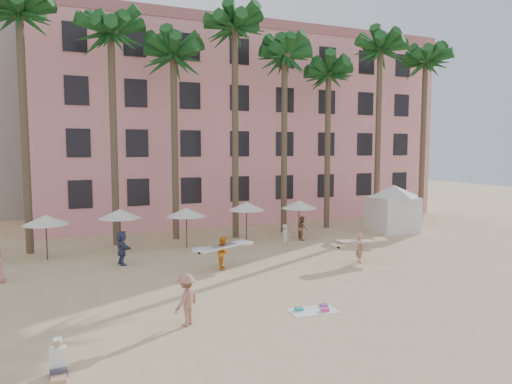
{
  "coord_description": "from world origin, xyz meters",
  "views": [
    {
      "loc": [
        -7.81,
        -15.27,
        6.16
      ],
      "look_at": [
        1.02,
        6.0,
        4.0
      ],
      "focal_mm": 32.0,
      "sensor_mm": 36.0,
      "label": 1
    }
  ],
  "objects": [
    {
      "name": "ground",
      "position": [
        0.0,
        0.0,
        0.0
      ],
      "size": [
        120.0,
        120.0,
        0.0
      ],
      "primitive_type": "plane",
      "color": "#D1B789",
      "rests_on": "ground"
    },
    {
      "name": "pink_hotel",
      "position": [
        7.0,
        26.0,
        8.0
      ],
      "size": [
        35.0,
        14.0,
        16.0
      ],
      "primitive_type": "cube",
      "color": "pink",
      "rests_on": "ground"
    },
    {
      "name": "palm_row",
      "position": [
        0.51,
        15.0,
        12.97
      ],
      "size": [
        44.4,
        5.4,
        16.3
      ],
      "color": "brown",
      "rests_on": "ground"
    },
    {
      "name": "umbrella_row",
      "position": [
        -3.0,
        12.5,
        2.33
      ],
      "size": [
        22.5,
        2.7,
        2.73
      ],
      "color": "#332B23",
      "rests_on": "ground"
    },
    {
      "name": "cabana",
      "position": [
        14.79,
        12.21,
        2.07
      ],
      "size": [
        4.82,
        4.82,
        3.5
      ],
      "color": "silver",
      "rests_on": "ground"
    },
    {
      "name": "beach_towel",
      "position": [
        0.75,
        -0.46,
        0.03
      ],
      "size": [
        1.88,
        1.15,
        0.14
      ],
      "color": "white",
      "rests_on": "ground"
    },
    {
      "name": "carrier_yellow",
      "position": [
        6.77,
        5.1,
        0.95
      ],
      "size": [
        3.0,
        1.04,
        1.66
      ],
      "color": "#B37465",
      "rests_on": "ground"
    },
    {
      "name": "carrier_white",
      "position": [
        -0.49,
        6.75,
        0.91
      ],
      "size": [
        2.93,
        1.35,
        1.69
      ],
      "color": "orange",
      "rests_on": "ground"
    },
    {
      "name": "beachgoers",
      "position": [
        -3.08,
        6.98,
        0.89
      ],
      "size": [
        18.62,
        12.91,
        1.86
      ],
      "color": "brown",
      "rests_on": "ground"
    },
    {
      "name": "seated_man",
      "position": [
        -8.21,
        -2.19,
        0.35
      ],
      "size": [
        0.45,
        0.78,
        1.02
      ],
      "color": "#3F3F4C",
      "rests_on": "ground"
    }
  ]
}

